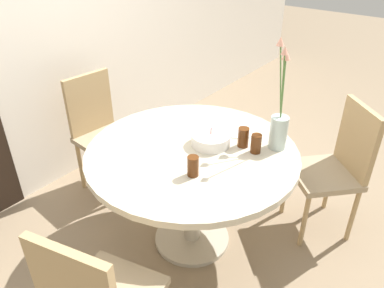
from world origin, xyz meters
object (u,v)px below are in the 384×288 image
at_px(chair_right_flank, 100,127).
at_px(drink_glass_0, 243,137).
at_px(drink_glass_2, 256,144).
at_px(drink_glass_1, 193,166).
at_px(birthday_cake, 211,139).
at_px(flower_vase, 279,122).
at_px(chair_left_flank, 337,163).
at_px(side_plate, 239,130).

distance_m(chair_right_flank, drink_glass_0, 1.21).
distance_m(chair_right_flank, drink_glass_2, 1.30).
height_order(drink_glass_1, drink_glass_2, drink_glass_2).
distance_m(birthday_cake, drink_glass_0, 0.19).
xyz_separation_m(birthday_cake, flower_vase, (0.22, -0.32, 0.13)).
distance_m(chair_left_flank, drink_glass_1, 1.06).
bearing_deg(drink_glass_0, chair_right_flank, 96.59).
relative_size(side_plate, drink_glass_1, 1.91).
relative_size(chair_left_flank, drink_glass_1, 8.12).
relative_size(birthday_cake, drink_glass_1, 2.06).
bearing_deg(chair_right_flank, chair_left_flank, -64.07).
distance_m(chair_left_flank, side_plate, 0.68).
height_order(chair_right_flank, flower_vase, flower_vase).
distance_m(chair_right_flank, birthday_cake, 1.04).
height_order(birthday_cake, drink_glass_0, drink_glass_0).
bearing_deg(side_plate, drink_glass_0, -141.55).
distance_m(flower_vase, side_plate, 0.32).
height_order(chair_right_flank, drink_glass_0, chair_right_flank).
distance_m(flower_vase, drink_glass_0, 0.23).
height_order(chair_left_flank, drink_glass_0, chair_left_flank).
relative_size(drink_glass_0, drink_glass_2, 1.05).
height_order(chair_right_flank, side_plate, chair_right_flank).
distance_m(chair_right_flank, flower_vase, 1.41).
relative_size(drink_glass_1, drink_glass_2, 0.99).
height_order(chair_left_flank, side_plate, chair_left_flank).
xyz_separation_m(chair_right_flank, drink_glass_2, (0.12, -1.27, 0.26)).
xyz_separation_m(drink_glass_0, drink_glass_2, (-0.01, -0.09, -0.00)).
bearing_deg(chair_right_flank, drink_glass_1, -99.17).
bearing_deg(chair_left_flank, chair_right_flank, -115.93).
relative_size(chair_left_flank, side_plate, 4.25).
height_order(birthday_cake, flower_vase, flower_vase).
distance_m(drink_glass_1, drink_glass_2, 0.43).
bearing_deg(chair_right_flank, birthday_cake, -83.01).
height_order(chair_left_flank, birthday_cake, chair_left_flank).
xyz_separation_m(side_plate, drink_glass_0, (-0.15, -0.12, 0.06)).
relative_size(flower_vase, drink_glass_1, 5.56).
bearing_deg(drink_glass_1, drink_glass_0, -7.51).
height_order(chair_right_flank, birthday_cake, chair_right_flank).
bearing_deg(drink_glass_2, birthday_cake, 108.64).
distance_m(drink_glass_0, drink_glass_2, 0.10).
xyz_separation_m(birthday_cake, side_plate, (0.25, -0.05, -0.03)).
xyz_separation_m(flower_vase, drink_glass_1, (-0.54, 0.22, -0.11)).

